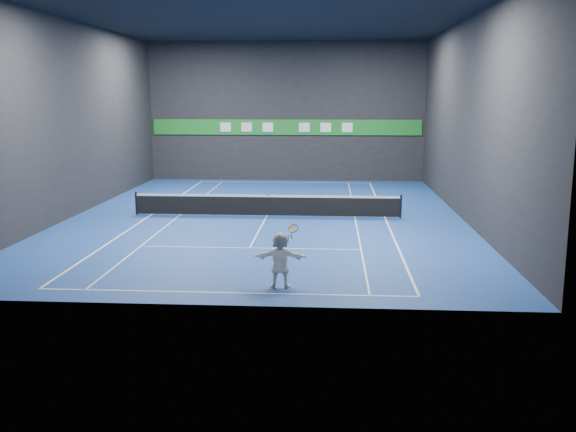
# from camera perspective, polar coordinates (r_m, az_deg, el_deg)

# --- Properties ---
(ground) EXTENTS (26.00, 26.00, 0.00)m
(ground) POSITION_cam_1_polar(r_m,az_deg,el_deg) (30.01, -1.90, -0.00)
(ground) COLOR navy
(ground) RESTS_ON ground
(ceiling) EXTENTS (26.00, 26.00, 0.00)m
(ceiling) POSITION_cam_1_polar(r_m,az_deg,el_deg) (29.69, -2.01, 17.33)
(ceiling) COLOR black
(ceiling) RESTS_ON ground
(wall_back) EXTENTS (18.00, 0.10, 9.00)m
(wall_back) POSITION_cam_1_polar(r_m,az_deg,el_deg) (42.46, -0.16, 9.25)
(wall_back) COLOR black
(wall_back) RESTS_ON ground
(wall_front) EXTENTS (18.00, 0.10, 9.00)m
(wall_front) POSITION_cam_1_polar(r_m,az_deg,el_deg) (16.64, -6.49, 6.97)
(wall_front) COLOR black
(wall_front) RESTS_ON ground
(wall_left) EXTENTS (0.10, 26.00, 9.00)m
(wall_left) POSITION_cam_1_polar(r_m,az_deg,el_deg) (31.70, -18.53, 8.22)
(wall_left) COLOR black
(wall_left) RESTS_ON ground
(wall_right) EXTENTS (0.10, 26.00, 9.00)m
(wall_right) POSITION_cam_1_polar(r_m,az_deg,el_deg) (29.97, 15.62, 8.26)
(wall_right) COLOR black
(wall_right) RESTS_ON ground
(baseline_near) EXTENTS (10.98, 0.08, 0.01)m
(baseline_near) POSITION_cam_1_polar(r_m,az_deg,el_deg) (18.55, -5.58, -6.80)
(baseline_near) COLOR white
(baseline_near) RESTS_ON ground
(baseline_far) EXTENTS (10.98, 0.08, 0.01)m
(baseline_far) POSITION_cam_1_polar(r_m,az_deg,el_deg) (41.71, -0.27, 3.02)
(baseline_far) COLOR white
(baseline_far) RESTS_ON ground
(sideline_doubles_left) EXTENTS (0.08, 23.78, 0.01)m
(sideline_doubles_left) POSITION_cam_1_polar(r_m,az_deg,el_deg) (31.04, -12.03, 0.13)
(sideline_doubles_left) COLOR white
(sideline_doubles_left) RESTS_ON ground
(sideline_doubles_right) EXTENTS (0.08, 23.78, 0.01)m
(sideline_doubles_right) POSITION_cam_1_polar(r_m,az_deg,el_deg) (29.97, 8.61, -0.13)
(sideline_doubles_right) COLOR white
(sideline_doubles_right) RESTS_ON ground
(sideline_singles_left) EXTENTS (0.06, 23.78, 0.01)m
(sideline_singles_left) POSITION_cam_1_polar(r_m,az_deg,el_deg) (30.69, -9.56, 0.10)
(sideline_singles_left) COLOR white
(sideline_singles_left) RESTS_ON ground
(sideline_singles_right) EXTENTS (0.06, 23.78, 0.01)m
(sideline_singles_right) POSITION_cam_1_polar(r_m,az_deg,el_deg) (29.88, 5.97, -0.10)
(sideline_singles_right) COLOR white
(sideline_singles_right) RESTS_ON ground
(service_line_near) EXTENTS (8.23, 0.06, 0.01)m
(service_line_near) POSITION_cam_1_polar(r_m,az_deg,el_deg) (23.79, -3.43, -2.85)
(service_line_near) COLOR white
(service_line_near) RESTS_ON ground
(service_line_far) EXTENTS (8.23, 0.06, 0.01)m
(service_line_far) POSITION_cam_1_polar(r_m,az_deg,el_deg) (36.29, -0.89, 1.87)
(service_line_far) COLOR white
(service_line_far) RESTS_ON ground
(center_service_line) EXTENTS (0.06, 12.80, 0.01)m
(center_service_line) POSITION_cam_1_polar(r_m,az_deg,el_deg) (30.01, -1.90, 0.00)
(center_service_line) COLOR white
(center_service_line) RESTS_ON ground
(player) EXTENTS (1.54, 0.52, 1.66)m
(player) POSITION_cam_1_polar(r_m,az_deg,el_deg) (18.77, -0.69, -3.91)
(player) COLOR white
(player) RESTS_ON ground
(tennis_ball) EXTENTS (0.07, 0.07, 0.07)m
(tennis_ball) POSITION_cam_1_polar(r_m,az_deg,el_deg) (18.63, -1.79, 1.88)
(tennis_ball) COLOR #D5F528
(tennis_ball) RESTS_ON player
(tennis_net) EXTENTS (12.50, 0.10, 1.07)m
(tennis_net) POSITION_cam_1_polar(r_m,az_deg,el_deg) (29.91, -1.90, 1.01)
(tennis_net) COLOR black
(tennis_net) RESTS_ON ground
(sponsor_banner) EXTENTS (17.64, 0.11, 1.00)m
(sponsor_banner) POSITION_cam_1_polar(r_m,az_deg,el_deg) (42.43, -0.17, 7.89)
(sponsor_banner) COLOR #1B8027
(sponsor_banner) RESTS_ON wall_back
(tennis_racket) EXTENTS (0.42, 0.33, 0.59)m
(tennis_racket) POSITION_cam_1_polar(r_m,az_deg,el_deg) (18.59, 0.40, -1.25)
(tennis_racket) COLOR #B31413
(tennis_racket) RESTS_ON player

